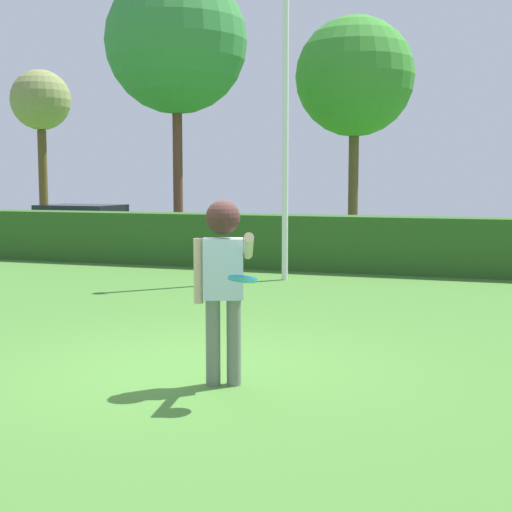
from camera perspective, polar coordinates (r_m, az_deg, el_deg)
The scene contains 9 objects.
ground_plane at distance 7.57m, azimuth -5.12°, elevation -9.05°, with size 60.00×60.00×0.00m, color #42742E.
person at distance 6.82m, azimuth -2.62°, elevation -1.05°, with size 0.73×0.65×1.78m.
frisbee at distance 6.29m, azimuth -1.07°, elevation -1.84°, with size 0.26×0.26×0.11m.
lamppost at distance 14.14m, azimuth 2.35°, elevation 12.37°, with size 0.24×0.24×6.40m.
hedge_row at distance 15.62m, azimuth 7.41°, elevation 0.99°, with size 28.84×0.90×1.19m, color #2B571F.
parked_car_green at distance 21.06m, azimuth -13.66°, elevation 2.44°, with size 4.25×1.90×1.25m.
bare_elm_tree at distance 30.86m, azimuth -16.70°, elevation 11.57°, with size 2.41×2.41×6.35m.
maple_tree at distance 22.43m, azimuth -6.33°, elevation 16.46°, with size 4.24×4.24×8.15m.
birch_tree at distance 24.88m, azimuth 7.84°, elevation 13.85°, with size 3.96×3.96×7.35m.
Camera 1 is at (2.91, -6.71, 1.98)m, focal length 50.47 mm.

